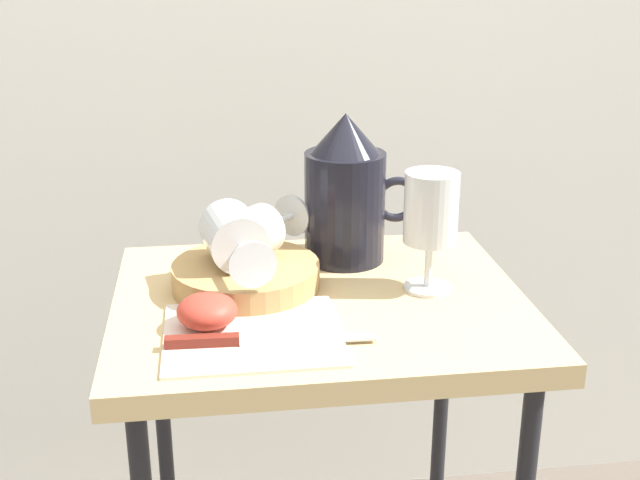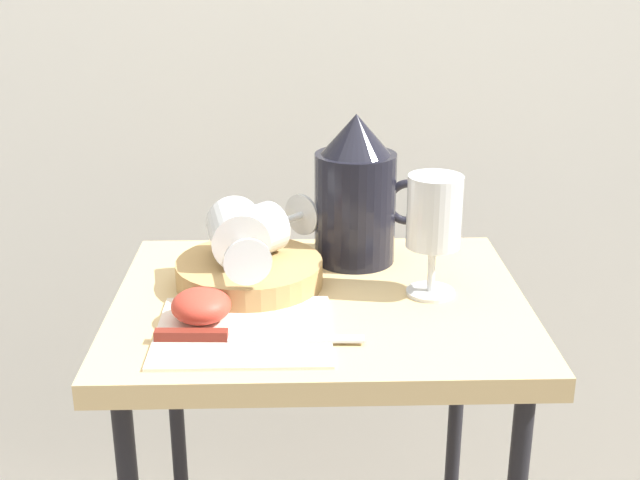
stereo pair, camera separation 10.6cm
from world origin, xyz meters
TOP-DOWN VIEW (x-y plane):
  - curtain_drape at (0.00, 0.54)m, footprint 2.40×0.03m
  - table at (0.00, 0.00)m, footprint 0.54×0.44m
  - linen_napkin at (-0.09, -0.10)m, footprint 0.21×0.19m
  - basket_tray at (-0.09, 0.04)m, footprint 0.20×0.20m
  - pitcher at (0.05, 0.13)m, footprint 0.17×0.12m
  - wine_glass_upright at (0.15, 0.01)m, footprint 0.07×0.07m
  - wine_glass_tipped_near at (-0.09, 0.06)m, footprint 0.14×0.15m
  - wine_glass_tipped_far at (-0.11, 0.04)m, footprint 0.09×0.16m
  - apple_half_left at (-0.15, -0.07)m, footprint 0.07×0.07m
  - knife at (-0.11, -0.13)m, footprint 0.24×0.02m

SIDE VIEW (x-z plane):
  - table at x=0.00m, z-range 0.27..0.97m
  - linen_napkin at x=-0.09m, z-range 0.70..0.70m
  - knife at x=-0.11m, z-range 0.70..0.71m
  - basket_tray at x=-0.09m, z-range 0.70..0.73m
  - apple_half_left at x=-0.15m, z-range 0.70..0.74m
  - wine_glass_tipped_near at x=-0.09m, z-range 0.73..0.80m
  - wine_glass_tipped_far at x=-0.11m, z-range 0.73..0.81m
  - pitcher at x=0.05m, z-range 0.68..0.89m
  - wine_glass_upright at x=0.15m, z-range 0.72..0.88m
  - curtain_drape at x=0.00m, z-range 0.00..1.88m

